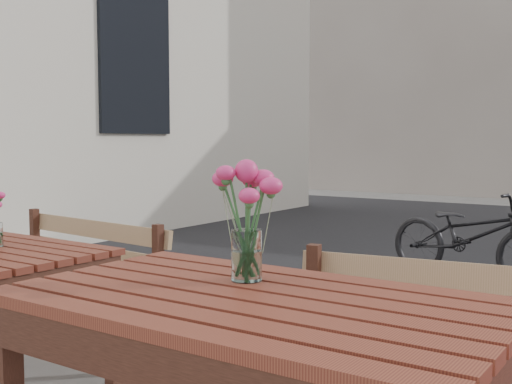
% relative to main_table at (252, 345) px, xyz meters
% --- Properties ---
extents(main_table, '(1.32, 0.78, 0.81)m').
position_rel_main_table_xyz_m(main_table, '(0.00, 0.00, 0.00)').
color(main_table, '#572117').
rests_on(main_table, ground).
extents(main_bench, '(1.38, 0.60, 0.83)m').
position_rel_main_table_xyz_m(main_bench, '(0.35, 0.86, -0.18)').
color(main_bench, '#9E7B52').
rests_on(main_bench, ground).
extents(main_vase, '(0.19, 0.19, 0.35)m').
position_rel_main_table_xyz_m(main_vase, '(-0.12, 0.14, 0.35)').
color(main_vase, white).
rests_on(main_vase, main_table).
extents(second_bench, '(1.33, 0.52, 0.80)m').
position_rel_main_table_xyz_m(second_bench, '(-1.93, 1.09, -0.19)').
color(second_bench, '#9E7B52').
rests_on(second_bench, ground).
extents(bicycle, '(1.60, 0.87, 0.80)m').
position_rel_main_table_xyz_m(bicycle, '(-0.57, 4.21, -0.28)').
color(bicycle, black).
rests_on(bicycle, ground).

